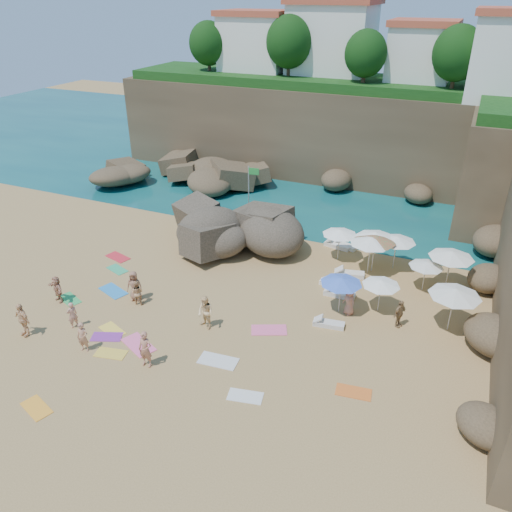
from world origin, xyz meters
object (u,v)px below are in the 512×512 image
at_px(flag_pole, 250,187).
at_px(person_stand_1, 137,292).
at_px(person_stand_6, 72,315).
at_px(rock_outcrop, 231,243).
at_px(parasol_1, 340,232).
at_px(person_stand_2, 253,228).
at_px(person_stand_4, 349,301).
at_px(person_stand_5, 195,240).
at_px(person_stand_3, 399,314).
at_px(parasol_2, 397,239).
at_px(parasol_0, 371,240).
at_px(person_stand_0, 83,337).
at_px(lounger_0, 337,246).

relative_size(flag_pole, person_stand_1, 2.99).
bearing_deg(person_stand_6, rock_outcrop, -171.42).
relative_size(parasol_1, person_stand_2, 1.17).
bearing_deg(person_stand_4, person_stand_2, 177.74).
distance_m(person_stand_4, person_stand_5, 11.67).
bearing_deg(flag_pole, person_stand_6, -100.45).
xyz_separation_m(parasol_1, person_stand_3, (4.87, -5.97, -1.16)).
xyz_separation_m(parasol_2, person_stand_1, (-12.43, -9.83, -1.33)).
bearing_deg(person_stand_5, parasol_1, 12.05).
bearing_deg(parasol_1, parasol_2, 3.29).
distance_m(flag_pole, person_stand_2, 3.73).
height_order(parasol_2, person_stand_1, parasol_2).
bearing_deg(person_stand_5, person_stand_1, -93.72).
xyz_separation_m(parasol_1, person_stand_5, (-9.06, -2.79, -1.12)).
relative_size(rock_outcrop, flag_pole, 1.69).
xyz_separation_m(flag_pole, parasol_2, (11.26, -3.04, -0.72)).
height_order(parasol_0, person_stand_6, parasol_0).
height_order(flag_pole, person_stand_1, flag_pole).
bearing_deg(flag_pole, person_stand_1, -95.21).
relative_size(rock_outcrop, person_stand_0, 4.63).
xyz_separation_m(parasol_2, person_stand_5, (-12.60, -3.00, -1.23)).
height_order(parasol_0, person_stand_0, parasol_0).
height_order(parasol_2, person_stand_3, parasol_2).
bearing_deg(parasol_1, rock_outcrop, -174.59).
distance_m(person_stand_0, person_stand_1, 4.49).
distance_m(flag_pole, parasol_1, 8.41).
height_order(person_stand_1, person_stand_6, person_stand_6).
bearing_deg(flag_pole, parasol_0, -23.16).
xyz_separation_m(flag_pole, lounger_0, (7.27, -1.65, -2.63)).
height_order(person_stand_1, person_stand_2, person_stand_2).
xyz_separation_m(lounger_0, person_stand_5, (-8.61, -4.38, 0.68)).
relative_size(person_stand_1, person_stand_6, 0.98).
height_order(rock_outcrop, person_stand_1, rock_outcrop).
relative_size(parasol_1, parasol_2, 0.95).
distance_m(lounger_0, person_stand_2, 5.97).
distance_m(rock_outcrop, parasol_2, 11.25).
relative_size(parasol_2, person_stand_0, 1.49).
distance_m(flag_pole, person_stand_6, 16.43).
bearing_deg(flag_pole, person_stand_5, -102.50).
distance_m(parasol_0, person_stand_5, 11.47).
distance_m(lounger_0, person_stand_3, 9.27).
height_order(rock_outcrop, person_stand_5, person_stand_5).
xyz_separation_m(flag_pole, parasol_1, (7.72, -3.24, -0.82)).
bearing_deg(person_stand_4, person_stand_6, -117.64).
relative_size(parasol_1, lounger_0, 1.25).
distance_m(person_stand_3, person_stand_5, 14.29).
height_order(flag_pole, person_stand_5, flag_pole).
xyz_separation_m(rock_outcrop, person_stand_4, (9.69, -5.15, 0.79)).
relative_size(person_stand_0, person_stand_6, 1.06).
height_order(person_stand_3, person_stand_6, person_stand_3).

